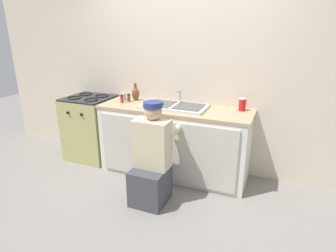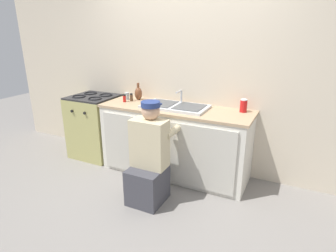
{
  "view_description": "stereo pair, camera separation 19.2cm",
  "coord_description": "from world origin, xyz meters",
  "px_view_note": "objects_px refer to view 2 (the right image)",
  "views": [
    {
      "loc": [
        1.21,
        -2.81,
        1.79
      ],
      "look_at": [
        0.0,
        0.1,
        0.71
      ],
      "focal_mm": 30.0,
      "sensor_mm": 36.0,
      "label": 1
    },
    {
      "loc": [
        1.39,
        -2.73,
        1.79
      ],
      "look_at": [
        0.0,
        0.1,
        0.71
      ],
      "focal_mm": 30.0,
      "sensor_mm": 36.0,
      "label": 2
    }
  ],
  "objects_px": {
    "sink_double_basin": "(175,106)",
    "water_glass": "(127,96)",
    "plumber_person": "(149,161)",
    "spice_bottle_pepper": "(131,97)",
    "stove_range": "(95,126)",
    "soda_cup_red": "(244,106)",
    "spice_bottle_red": "(124,98)",
    "vase_decorative": "(138,93)"
  },
  "relations": [
    {
      "from": "water_glass",
      "to": "spice_bottle_red",
      "type": "xyz_separation_m",
      "value": [
        0.04,
        -0.12,
        0.0
      ]
    },
    {
      "from": "sink_double_basin",
      "to": "stove_range",
      "type": "bearing_deg",
      "value": -179.9
    },
    {
      "from": "stove_range",
      "to": "water_glass",
      "type": "distance_m",
      "value": 0.72
    },
    {
      "from": "sink_double_basin",
      "to": "water_glass",
      "type": "distance_m",
      "value": 0.77
    },
    {
      "from": "water_glass",
      "to": "spice_bottle_red",
      "type": "bearing_deg",
      "value": -71.33
    },
    {
      "from": "sink_double_basin",
      "to": "plumber_person",
      "type": "xyz_separation_m",
      "value": [
        0.01,
        -0.69,
        -0.44
      ]
    },
    {
      "from": "sink_double_basin",
      "to": "vase_decorative",
      "type": "height_order",
      "value": "vase_decorative"
    },
    {
      "from": "sink_double_basin",
      "to": "plumber_person",
      "type": "bearing_deg",
      "value": -89.09
    },
    {
      "from": "sink_double_basin",
      "to": "water_glass",
      "type": "xyz_separation_m",
      "value": [
        -0.76,
        0.09,
        0.03
      ]
    },
    {
      "from": "stove_range",
      "to": "spice_bottle_red",
      "type": "relative_size",
      "value": 8.72
    },
    {
      "from": "spice_bottle_pepper",
      "to": "spice_bottle_red",
      "type": "bearing_deg",
      "value": -125.71
    },
    {
      "from": "stove_range",
      "to": "plumber_person",
      "type": "height_order",
      "value": "plumber_person"
    },
    {
      "from": "sink_double_basin",
      "to": "spice_bottle_pepper",
      "type": "bearing_deg",
      "value": 176.17
    },
    {
      "from": "spice_bottle_red",
      "to": "water_glass",
      "type": "bearing_deg",
      "value": 108.67
    },
    {
      "from": "stove_range",
      "to": "spice_bottle_pepper",
      "type": "distance_m",
      "value": 0.79
    },
    {
      "from": "plumber_person",
      "to": "water_glass",
      "type": "xyz_separation_m",
      "value": [
        -0.78,
        0.78,
        0.48
      ]
    },
    {
      "from": "stove_range",
      "to": "spice_bottle_red",
      "type": "bearing_deg",
      "value": -3.35
    },
    {
      "from": "plumber_person",
      "to": "water_glass",
      "type": "bearing_deg",
      "value": 134.98
    },
    {
      "from": "spice_bottle_pepper",
      "to": "water_glass",
      "type": "bearing_deg",
      "value": 156.65
    },
    {
      "from": "plumber_person",
      "to": "vase_decorative",
      "type": "distance_m",
      "value": 1.17
    },
    {
      "from": "soda_cup_red",
      "to": "vase_decorative",
      "type": "height_order",
      "value": "vase_decorative"
    },
    {
      "from": "soda_cup_red",
      "to": "spice_bottle_pepper",
      "type": "bearing_deg",
      "value": -175.01
    },
    {
      "from": "vase_decorative",
      "to": "sink_double_basin",
      "type": "bearing_deg",
      "value": -13.81
    },
    {
      "from": "spice_bottle_red",
      "to": "spice_bottle_pepper",
      "type": "relative_size",
      "value": 1.0
    },
    {
      "from": "soda_cup_red",
      "to": "vase_decorative",
      "type": "bearing_deg",
      "value": -179.24
    },
    {
      "from": "vase_decorative",
      "to": "spice_bottle_red",
      "type": "xyz_separation_m",
      "value": [
        -0.1,
        -0.19,
        -0.04
      ]
    },
    {
      "from": "spice_bottle_red",
      "to": "spice_bottle_pepper",
      "type": "distance_m",
      "value": 0.1
    },
    {
      "from": "sink_double_basin",
      "to": "vase_decorative",
      "type": "relative_size",
      "value": 3.48
    },
    {
      "from": "soda_cup_red",
      "to": "vase_decorative",
      "type": "relative_size",
      "value": 0.66
    },
    {
      "from": "plumber_person",
      "to": "soda_cup_red",
      "type": "distance_m",
      "value": 1.26
    },
    {
      "from": "water_glass",
      "to": "vase_decorative",
      "type": "bearing_deg",
      "value": 24.69
    },
    {
      "from": "soda_cup_red",
      "to": "spice_bottle_red",
      "type": "distance_m",
      "value": 1.53
    },
    {
      "from": "sink_double_basin",
      "to": "soda_cup_red",
      "type": "bearing_deg",
      "value": 12.26
    },
    {
      "from": "vase_decorative",
      "to": "spice_bottle_red",
      "type": "distance_m",
      "value": 0.22
    },
    {
      "from": "plumber_person",
      "to": "spice_bottle_pepper",
      "type": "xyz_separation_m",
      "value": [
        -0.68,
        0.73,
        0.48
      ]
    },
    {
      "from": "spice_bottle_red",
      "to": "plumber_person",
      "type": "bearing_deg",
      "value": -41.67
    },
    {
      "from": "stove_range",
      "to": "soda_cup_red",
      "type": "distance_m",
      "value": 2.15
    },
    {
      "from": "sink_double_basin",
      "to": "stove_range",
      "type": "height_order",
      "value": "sink_double_basin"
    },
    {
      "from": "sink_double_basin",
      "to": "stove_range",
      "type": "xyz_separation_m",
      "value": [
        -1.29,
        -0.0,
        -0.45
      ]
    },
    {
      "from": "vase_decorative",
      "to": "spice_bottle_red",
      "type": "relative_size",
      "value": 2.19
    },
    {
      "from": "stove_range",
      "to": "soda_cup_red",
      "type": "relative_size",
      "value": 6.02
    },
    {
      "from": "soda_cup_red",
      "to": "plumber_person",
      "type": "bearing_deg",
      "value": -132.16
    }
  ]
}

